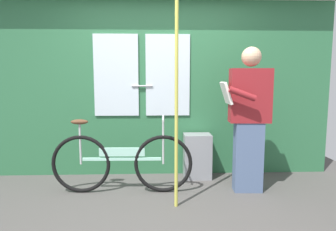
{
  "coord_description": "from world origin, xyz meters",
  "views": [
    {
      "loc": [
        -0.01,
        -2.83,
        1.34
      ],
      "look_at": [
        0.13,
        0.57,
        0.92
      ],
      "focal_mm": 31.87,
      "sensor_mm": 36.0,
      "label": 1
    }
  ],
  "objects_px": {
    "bicycle_near_door": "(121,162)",
    "passenger_reading_newspaper": "(249,117)",
    "handrail_pole": "(176,93)",
    "trash_bin_by_wall": "(197,156)"
  },
  "relations": [
    {
      "from": "bicycle_near_door",
      "to": "trash_bin_by_wall",
      "type": "bearing_deg",
      "value": 28.68
    },
    {
      "from": "bicycle_near_door",
      "to": "handrail_pole",
      "type": "distance_m",
      "value": 1.11
    },
    {
      "from": "trash_bin_by_wall",
      "to": "handrail_pole",
      "type": "bearing_deg",
      "value": -110.76
    },
    {
      "from": "bicycle_near_door",
      "to": "handrail_pole",
      "type": "height_order",
      "value": "handrail_pole"
    },
    {
      "from": "passenger_reading_newspaper",
      "to": "trash_bin_by_wall",
      "type": "height_order",
      "value": "passenger_reading_newspaper"
    },
    {
      "from": "trash_bin_by_wall",
      "to": "bicycle_near_door",
      "type": "bearing_deg",
      "value": -152.71
    },
    {
      "from": "passenger_reading_newspaper",
      "to": "handrail_pole",
      "type": "height_order",
      "value": "handrail_pole"
    },
    {
      "from": "handrail_pole",
      "to": "trash_bin_by_wall",
      "type": "bearing_deg",
      "value": 69.24
    },
    {
      "from": "bicycle_near_door",
      "to": "passenger_reading_newspaper",
      "type": "xyz_separation_m",
      "value": [
        1.5,
        -0.01,
        0.53
      ]
    },
    {
      "from": "trash_bin_by_wall",
      "to": "handrail_pole",
      "type": "relative_size",
      "value": 0.25
    }
  ]
}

